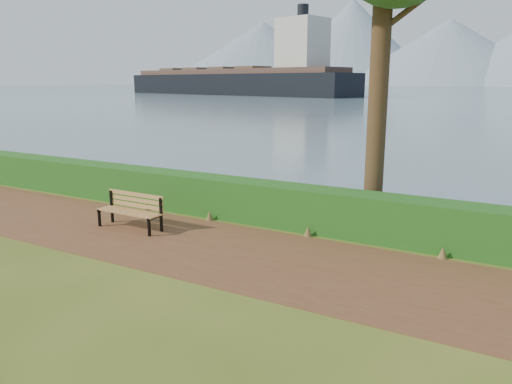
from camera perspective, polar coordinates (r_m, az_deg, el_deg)
The scene contains 5 objects.
ground at distance 10.46m, azimuth -6.82°, elevation -6.71°, with size 140.00×140.00×0.00m, color #415217.
path at distance 10.69m, azimuth -5.86°, elevation -6.23°, with size 40.00×3.40×0.01m, color brown.
hedge at distance 12.41m, azimuth 0.26°, elevation -1.11°, with size 32.00×0.85×1.00m, color #174814.
bench at distance 12.17m, azimuth -14.01°, elevation -1.83°, with size 1.70×0.51×0.85m.
cargo_ship at distance 126.15m, azimuth -2.05°, elevation 12.47°, with size 70.91×27.71×21.35m.
Camera 1 is at (5.93, -7.90, 3.44)m, focal length 35.00 mm.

